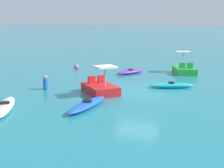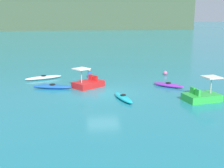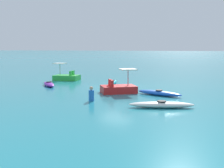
% 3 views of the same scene
% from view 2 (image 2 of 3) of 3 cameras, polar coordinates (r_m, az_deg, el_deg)
% --- Properties ---
extents(ground_plane, '(600.00, 600.00, 0.00)m').
position_cam_2_polar(ground_plane, '(21.66, -1.80, -1.86)').
color(ground_plane, teal).
extents(headland_cliff, '(101.81, 58.73, 23.30)m').
position_cam_2_polar(headland_cliff, '(151.61, -6.81, 15.54)').
color(headland_cliff, '#42563D').
rests_on(headland_cliff, ground_plane).
extents(kayak_purple, '(2.46, 2.24, 0.37)m').
position_cam_2_polar(kayak_purple, '(24.00, 11.26, -0.20)').
color(kayak_purple, purple).
rests_on(kayak_purple, ground_plane).
extents(kayak_cyan, '(1.32, 2.90, 0.37)m').
position_cam_2_polar(kayak_cyan, '(19.93, 2.26, -2.74)').
color(kayak_cyan, '#19B7C6').
rests_on(kayak_cyan, ground_plane).
extents(kayak_blue, '(3.30, 1.43, 0.37)m').
position_cam_2_polar(kayak_blue, '(23.51, -11.88, -0.51)').
color(kayak_blue, blue).
rests_on(kayak_blue, ground_plane).
extents(kayak_white, '(3.47, 2.00, 0.37)m').
position_cam_2_polar(kayak_white, '(27.19, -13.60, 1.27)').
color(kayak_white, white).
rests_on(kayak_white, ground_plane).
extents(pedal_boat_red, '(2.81, 2.67, 1.68)m').
position_cam_2_polar(pedal_boat_red, '(23.49, -4.85, 0.15)').
color(pedal_boat_red, red).
rests_on(pedal_boat_red, ground_plane).
extents(pedal_boat_green, '(2.66, 1.95, 1.68)m').
position_cam_2_polar(pedal_boat_green, '(20.59, 17.64, -2.34)').
color(pedal_boat_green, green).
rests_on(pedal_boat_green, ground_plane).
extents(buoy_pink, '(0.41, 0.41, 0.41)m').
position_cam_2_polar(buoy_pink, '(28.93, 10.68, 2.22)').
color(buoy_pink, pink).
rests_on(buoy_pink, ground_plane).
extents(person_near_shore, '(0.43, 0.43, 0.88)m').
position_cam_2_polar(person_near_shore, '(26.90, -4.56, 1.97)').
color(person_near_shore, blue).
rests_on(person_near_shore, ground_plane).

